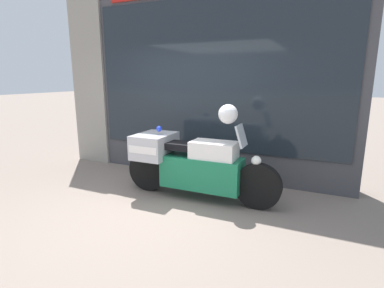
{
  "coord_description": "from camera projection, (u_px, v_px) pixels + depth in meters",
  "views": [
    {
      "loc": [
        2.31,
        -3.23,
        1.84
      ],
      "look_at": [
        0.22,
        1.3,
        0.73
      ],
      "focal_mm": 28.0,
      "sensor_mm": 36.0,
      "label": 1
    }
  ],
  "objects": [
    {
      "name": "ground_plane",
      "position": [
        139.0,
        211.0,
        4.21
      ],
      "size": [
        60.0,
        60.0,
        0.0
      ],
      "primitive_type": "plane",
      "color": "gray"
    },
    {
      "name": "shop_building",
      "position": [
        179.0,
        78.0,
        5.74
      ],
      "size": [
        5.7,
        0.55,
        3.64
      ],
      "color": "#424247",
      "rests_on": "ground"
    },
    {
      "name": "window_display",
      "position": [
        213.0,
        150.0,
        5.77
      ],
      "size": [
        4.42,
        0.3,
        2.04
      ],
      "color": "slate",
      "rests_on": "ground"
    },
    {
      "name": "paramedic_motorcycle",
      "position": [
        189.0,
        162.0,
        4.63
      ],
      "size": [
        2.49,
        0.74,
        1.2
      ],
      "rotation": [
        0.0,
        0.0,
        0.01
      ],
      "color": "black",
      "rests_on": "ground"
    },
    {
      "name": "white_helmet",
      "position": [
        228.0,
        114.0,
        4.22
      ],
      "size": [
        0.28,
        0.28,
        0.28
      ],
      "primitive_type": "sphere",
      "color": "white",
      "rests_on": "paramedic_motorcycle"
    }
  ]
}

